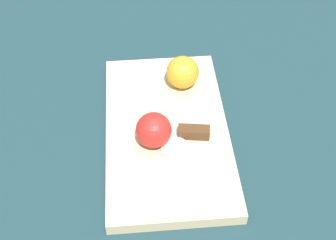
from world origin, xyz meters
The scene contains 6 objects.
ground_plane centered at (0.00, 0.00, 0.00)m, with size 4.00×4.00×0.00m, color #193338.
cutting_board centered at (0.00, 0.00, 0.01)m, with size 0.42×0.26×0.02m.
apple_half_left centered at (-0.12, 0.03, 0.06)m, with size 0.07×0.07×0.07m.
apple_half_right centered at (0.04, -0.02, 0.06)m, with size 0.06×0.06×0.06m.
knife centered at (0.02, 0.04, 0.03)m, with size 0.03×0.14×0.02m.
apple_slice centered at (0.05, 0.01, 0.03)m, with size 0.05×0.05×0.01m.
Camera 1 is at (0.58, -0.00, 0.67)m, focal length 50.00 mm.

